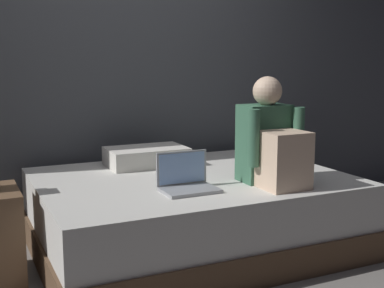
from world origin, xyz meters
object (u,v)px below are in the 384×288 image
person_sitting (272,143)px  pillow (146,156)px  laptop (187,181)px  bed (191,212)px

person_sitting → pillow: 1.00m
laptop → pillow: bearing=87.7°
person_sitting → laptop: 0.58m
laptop → person_sitting: bearing=-7.4°
bed → person_sitting: bearing=-47.0°
bed → person_sitting: size_ratio=3.05×
bed → pillow: size_ratio=3.57×
person_sitting → laptop: (-0.54, 0.07, -0.20)m
laptop → pillow: size_ratio=0.57×
laptop → pillow: (0.03, 0.77, 0.01)m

